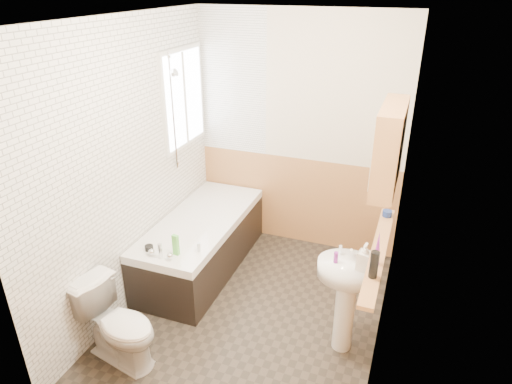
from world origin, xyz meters
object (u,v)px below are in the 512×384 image
at_px(sink, 347,288).
at_px(medicine_cabinet, 389,147).
at_px(toilet, 119,325).
at_px(pine_shelf, 379,252).
at_px(bathtub, 202,242).

distance_m(sink, medicine_cabinet, 1.18).
relative_size(toilet, sink, 0.73).
relative_size(sink, pine_shelf, 0.71).
distance_m(bathtub, toilet, 1.35).
distance_m(toilet, sink, 1.78).
height_order(toilet, pine_shelf, pine_shelf).
height_order(sink, medicine_cabinet, medicine_cabinet).
bearing_deg(toilet, medicine_cabinet, -55.27).
relative_size(bathtub, sink, 1.83).
height_order(toilet, sink, sink).
distance_m(bathtub, pine_shelf, 2.04).
relative_size(bathtub, pine_shelf, 1.30).
height_order(bathtub, sink, sink).
distance_m(pine_shelf, medicine_cabinet, 0.74).
distance_m(toilet, medicine_cabinet, 2.38).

